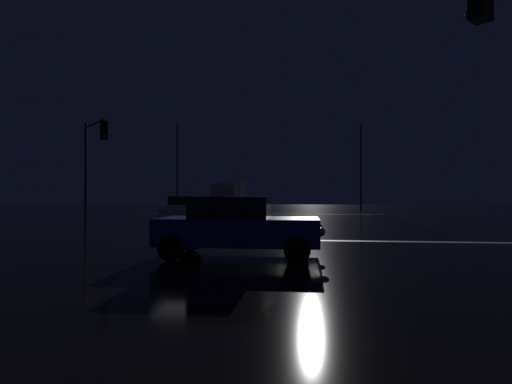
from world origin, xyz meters
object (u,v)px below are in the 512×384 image
Objects in this scene: sedan_silver at (200,206)px; streetlamp_right_far at (361,160)px; traffic_signal_nw at (93,152)px; sedan_white at (184,208)px; streetlamp_left_far at (177,160)px; sedan_black at (215,204)px; sedan_blue_crossing at (237,226)px; box_truck at (230,195)px.

sedan_silver is 0.44× the size of streetlamp_right_far.
traffic_signal_nw is 29.36m from streetlamp_right_far.
sedan_white is 5.23m from sedan_silver.
sedan_white is at bearing -71.28° from streetlamp_left_far.
sedan_silver is 16.84m from streetlamp_left_far.
streetlamp_left_far reaches higher than sedan_silver.
streetlamp_right_far is at bearing 31.10° from sedan_black.
sedan_blue_crossing is 0.44× the size of streetlamp_right_far.
streetlamp_right_far is (19.10, 22.27, 1.28)m from traffic_signal_nw.
sedan_blue_crossing is (6.32, -26.22, 0.00)m from sedan_black.
box_truck is at bearing -17.59° from streetlamp_left_far.
sedan_blue_crossing is at bearing -76.44° from sedan_black.
sedan_silver is at bearing 107.01° from sedan_blue_crossing.
traffic_signal_nw is at bearing 130.78° from sedan_blue_crossing.
traffic_signal_nw is at bearing -122.12° from sedan_silver.
traffic_signal_nw is (-4.98, -2.34, 3.48)m from sedan_white.
traffic_signal_nw is 22.39m from streetlamp_left_far.
traffic_signal_nw reaches higher than sedan_blue_crossing.
sedan_black is at bearing 71.16° from traffic_signal_nw.
sedan_blue_crossing is 37.52m from streetlamp_left_far.
box_truck reaches higher than sedan_white.
sedan_silver is 21.09m from streetlamp_right_far.
sedan_white is 1.00× the size of sedan_black.
streetlamp_left_far reaches higher than streetlamp_right_far.
traffic_signal_nw is at bearing -103.52° from box_truck.
traffic_signal_nw is (-4.62, -13.54, 3.48)m from sedan_black.
sedan_silver is 1.00× the size of sedan_black.
traffic_signal_nw is (-4.75, -7.56, 3.48)m from sedan_silver.
sedan_white is at bearing -89.57° from box_truck.
streetlamp_left_far is (-12.71, 34.95, 4.98)m from sedan_blue_crossing.
sedan_black is at bearing 91.24° from sedan_silver.
sedan_white is 0.69× the size of traffic_signal_nw.
sedan_silver is at bearing -90.47° from box_truck.
streetlamp_left_far reaches higher than sedan_blue_crossing.
box_truck is at bearing 89.53° from sedan_silver.
sedan_white and sedan_black have the same top height.
streetlamp_right_far is at bearing 45.71° from sedan_silver.
sedan_blue_crossing is at bearing -79.50° from box_truck.
streetlamp_left_far is at bearing 108.72° from sedan_white.
sedan_black is 0.52× the size of box_truck.
streetlamp_right_far reaches higher than sedan_blue_crossing.
traffic_signal_nw reaches higher than sedan_white.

